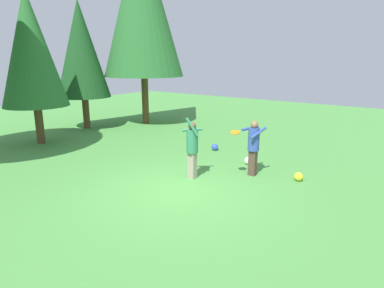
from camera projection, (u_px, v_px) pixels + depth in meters
ground_plane at (178, 191)px, 8.94m from camera, size 40.00×40.00×0.00m
person_thrower at (192, 145)px, 9.63m from camera, size 0.67×0.67×1.86m
person_catcher at (254, 143)px, 9.88m from camera, size 0.73×0.69×1.68m
frisbee at (235, 132)px, 9.48m from camera, size 0.37×0.37×0.08m
ball_yellow at (299, 177)px, 9.62m from camera, size 0.26×0.26×0.26m
ball_blue at (215, 147)px, 12.80m from camera, size 0.26×0.26×0.26m
ball_white at (248, 161)px, 11.11m from camera, size 0.26×0.26×0.26m
tree_center at (31, 49)px, 12.98m from camera, size 2.56×2.56×6.10m
tree_far_right at (142, 2)px, 16.65m from camera, size 4.13×4.13×9.86m
tree_right at (81, 50)px, 15.99m from camera, size 2.58×2.58×6.15m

